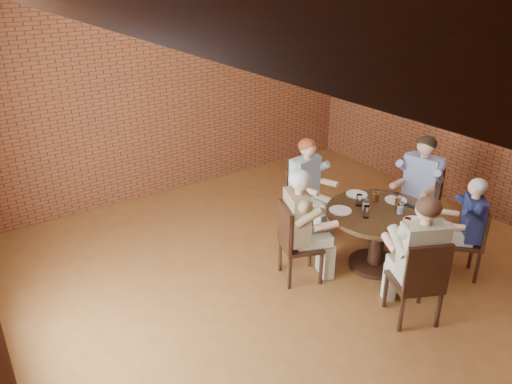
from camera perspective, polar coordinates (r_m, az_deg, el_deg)
floor at (r=5.76m, az=7.30°, el=-11.28°), size 7.00×7.00×0.00m
wall_back at (r=7.78m, az=-9.57°, el=12.07°), size 7.00×0.00×7.00m
dining_table at (r=6.05m, az=13.83°, el=-4.00°), size 1.24×1.24×0.75m
chair_a at (r=6.97m, az=18.25°, el=-0.67°), size 0.55×0.55×0.97m
diner_a at (r=6.82m, az=18.11°, el=0.40°), size 0.81×0.71×1.39m
chair_b at (r=6.69m, az=5.34°, el=-0.62°), size 0.49×0.49×0.94m
diner_b at (r=6.58m, az=5.95°, el=0.39°), size 0.62×0.72×1.34m
chair_c at (r=5.68m, az=4.34°, el=-5.49°), size 0.56×0.56×0.95m
diner_c at (r=5.63m, az=5.24°, el=-3.95°), size 0.81×0.73×1.35m
chair_d at (r=5.25m, az=18.20°, el=-9.49°), size 0.61×0.61×0.97m
diner_d at (r=5.22m, az=18.00°, el=-7.34°), size 0.81×0.87×1.40m
chair_e at (r=6.25m, az=23.31°, el=-4.96°), size 0.53×0.53×0.88m
diner_e at (r=6.17m, az=22.88°, el=-3.87°), size 0.73×0.73×1.23m
plate_a at (r=6.25m, az=15.69°, el=-0.89°), size 0.26×0.26×0.01m
plate_b at (r=6.29m, az=11.43°, el=-0.27°), size 0.26×0.26×0.01m
plate_c at (r=5.85m, az=9.61°, el=-2.10°), size 0.26×0.26×0.01m
plate_d at (r=5.81m, az=17.70°, el=-3.23°), size 0.26×0.26×0.01m
glass_a at (r=6.14m, az=15.64°, el=-0.72°), size 0.07×0.07×0.14m
glass_b at (r=6.16m, az=13.52°, el=-0.37°), size 0.07×0.07×0.14m
glass_c at (r=6.00m, az=11.71°, el=-0.90°), size 0.07×0.07×0.14m
glass_d at (r=5.91m, az=12.42°, el=-1.41°), size 0.07×0.07×0.14m
glass_e at (r=5.74m, az=12.49°, el=-2.22°), size 0.07×0.07×0.14m
glass_f at (r=5.59m, az=16.88°, el=-3.52°), size 0.07×0.07×0.14m
glass_g at (r=5.92m, az=16.16°, el=-1.77°), size 0.07×0.07×0.14m
glass_h at (r=6.12m, az=15.94°, el=-0.85°), size 0.07×0.07×0.14m
smartphone at (r=6.16m, az=17.17°, el=-1.53°), size 0.09×0.14×0.01m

